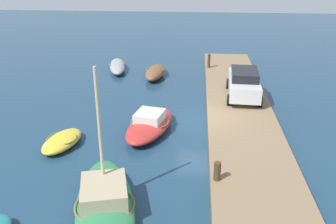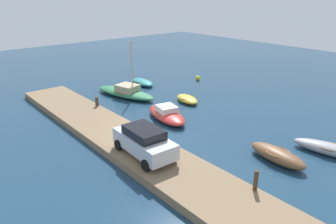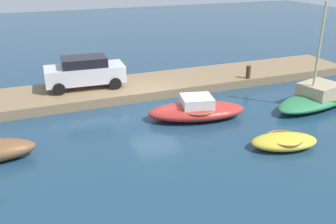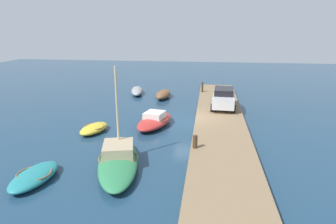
{
  "view_description": "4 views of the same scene",
  "coord_description": "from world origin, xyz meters",
  "views": [
    {
      "loc": [
        -18.51,
        0.28,
        8.65
      ],
      "look_at": [
        -0.3,
        1.74,
        0.79
      ],
      "focal_mm": 39.63,
      "sensor_mm": 36.0,
      "label": 1
    },
    {
      "loc": [
        16.46,
        -12.08,
        9.39
      ],
      "look_at": [
        -0.51,
        2.24,
        0.89
      ],
      "focal_mm": 34.07,
      "sensor_mm": 36.0,
      "label": 2
    },
    {
      "loc": [
        6.2,
        17.21,
        7.03
      ],
      "look_at": [
        0.97,
        4.22,
        1.26
      ],
      "focal_mm": 39.47,
      "sensor_mm": 36.0,
      "label": 3
    },
    {
      "loc": [
        -22.28,
        -1.28,
        7.26
      ],
      "look_at": [
        -0.43,
        1.72,
        0.94
      ],
      "focal_mm": 32.04,
      "sensor_mm": 36.0,
      "label": 4
    }
  ],
  "objects": [
    {
      "name": "ground_plane",
      "position": [
        0.0,
        0.0,
        0.0
      ],
      "size": [
        84.0,
        84.0,
        0.0
      ],
      "primitive_type": "plane",
      "color": "navy"
    },
    {
      "name": "rowboat_brown",
      "position": [
        8.03,
        3.37,
        0.42
      ],
      "size": [
        3.76,
        1.62,
        0.82
      ],
      "rotation": [
        0.0,
        0.0,
        -0.09
      ],
      "color": "brown",
      "rests_on": "ground_plane"
    },
    {
      "name": "rowboat_teal",
      "position": [
        -10.22,
        6.9,
        0.29
      ],
      "size": [
        3.37,
        1.8,
        0.57
      ],
      "rotation": [
        0.0,
        0.0,
        -0.07
      ],
      "color": "teal",
      "rests_on": "ground_plane"
    },
    {
      "name": "rowboat_grey",
      "position": [
        9.57,
        6.58,
        0.36
      ],
      "size": [
        4.35,
        2.07,
        0.71
      ],
      "rotation": [
        0.0,
        0.0,
        0.21
      ],
      "color": "#939399",
      "rests_on": "ground_plane"
    },
    {
      "name": "mooring_post_mid_west",
      "position": [
        9.32,
        -0.64,
        1.02
      ],
      "size": [
        0.21,
        0.21,
        1.05
      ],
      "primitive_type": "cylinder",
      "color": "#47331E",
      "rests_on": "dock_platform"
    },
    {
      "name": "dock_platform",
      "position": [
        0.0,
        -2.24,
        0.25
      ],
      "size": [
        27.34,
        3.69,
        0.49
      ],
      "primitive_type": "cube",
      "color": "#846B4C",
      "rests_on": "ground_plane"
    },
    {
      "name": "parked_car",
      "position": [
        3.14,
        -2.61,
        1.38
      ],
      "size": [
        4.34,
        2.19,
        1.7
      ],
      "rotation": [
        0.0,
        0.0,
        -0.06
      ],
      "color": "silver",
      "rests_on": "dock_platform"
    },
    {
      "name": "sailboat_green",
      "position": [
        -8.04,
        3.36,
        0.45
      ],
      "size": [
        6.96,
        3.63,
        5.28
      ],
      "rotation": [
        0.0,
        0.0,
        0.25
      ],
      "color": "#2D7A4C",
      "rests_on": "ground_plane"
    },
    {
      "name": "motorboat_red",
      "position": [
        -1.14,
        2.63,
        0.44
      ],
      "size": [
        4.95,
        2.9,
        1.11
      ],
      "rotation": [
        0.0,
        0.0,
        -0.22
      ],
      "color": "#B72D28",
      "rests_on": "ground_plane"
    },
    {
      "name": "mooring_post_west",
      "position": [
        -6.14,
        -0.64,
        0.88
      ],
      "size": [
        0.27,
        0.27,
        0.76
      ],
      "primitive_type": "cylinder",
      "color": "#47331E",
      "rests_on": "dock_platform"
    },
    {
      "name": "marker_buoy",
      "position": [
        -7.74,
        12.69,
        0.26
      ],
      "size": [
        0.52,
        0.52,
        0.52
      ],
      "primitive_type": "sphere",
      "color": "yellow",
      "rests_on": "ground_plane"
    },
    {
      "name": "dinghy_yellow",
      "position": [
        -3.09,
        6.66,
        0.29
      ],
      "size": [
        2.97,
        1.97,
        0.56
      ],
      "rotation": [
        0.0,
        0.0,
        -0.23
      ],
      "color": "gold",
      "rests_on": "ground_plane"
    }
  ]
}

